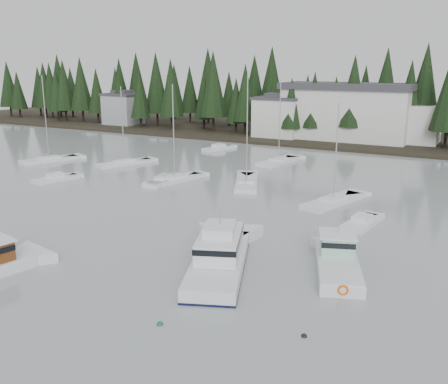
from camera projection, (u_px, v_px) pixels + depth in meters
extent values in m
plane|color=gray|center=(24.00, 349.00, 26.92)|extent=(260.00, 260.00, 0.00)
cube|color=black|center=(386.00, 134.00, 109.44)|extent=(240.00, 54.00, 1.00)
cube|color=silver|center=(279.00, 118.00, 101.40)|extent=(9.00, 7.00, 7.50)
cube|color=#38383D|center=(279.00, 98.00, 100.40)|extent=(9.54, 7.42, 0.50)
cube|color=#38383D|center=(279.00, 95.00, 100.25)|extent=(4.95, 3.85, 0.80)
cube|color=#999EA0|center=(123.00, 110.00, 122.60)|extent=(8.00, 7.00, 7.00)
cube|color=#38383D|center=(122.00, 94.00, 121.66)|extent=(8.48, 7.42, 0.50)
cube|color=#38383D|center=(122.00, 92.00, 121.51)|extent=(4.40, 3.85, 0.80)
cube|color=silver|center=(346.00, 114.00, 97.62)|extent=(24.00, 10.00, 10.00)
cube|color=#38383D|center=(348.00, 86.00, 96.30)|extent=(25.00, 11.00, 1.20)
cube|color=silver|center=(411.00, 124.00, 94.15)|extent=(10.00, 8.00, 7.00)
cube|color=white|center=(219.00, 267.00, 37.38)|extent=(7.85, 12.49, 1.74)
cube|color=black|center=(219.00, 269.00, 37.41)|extent=(7.91, 12.56, 0.24)
cube|color=white|center=(220.00, 243.00, 37.53)|extent=(5.11, 6.90, 1.58)
cube|color=black|center=(220.00, 239.00, 37.44)|extent=(5.21, 6.99, 0.44)
cube|color=white|center=(220.00, 229.00, 37.25)|extent=(3.21, 3.71, 0.71)
cylinder|color=#A5A8AD|center=(220.00, 218.00, 37.03)|extent=(0.10, 0.10, 1.20)
cube|color=white|center=(338.00, 271.00, 36.84)|extent=(5.77, 9.06, 1.39)
cube|color=white|center=(338.00, 262.00, 36.66)|extent=(5.65, 8.88, 0.13)
cube|color=#A0D2BB|center=(337.00, 244.00, 38.11)|extent=(3.19, 3.26, 1.50)
cube|color=white|center=(338.00, 234.00, 37.91)|extent=(3.59, 3.68, 0.13)
cube|color=black|center=(337.00, 240.00, 38.04)|extent=(3.26, 3.32, 0.43)
cylinder|color=#A5A8AD|center=(338.00, 223.00, 37.68)|extent=(0.08, 0.08, 1.71)
torus|color=#F2590C|center=(343.00, 290.00, 32.63)|extent=(0.75, 0.40, 0.75)
cube|color=white|center=(333.00, 203.00, 55.16)|extent=(5.16, 9.58, 1.05)
cube|color=white|center=(334.00, 198.00, 55.00)|extent=(2.67, 3.53, 0.30)
cylinder|color=#A5A8AD|center=(336.00, 152.00, 53.72)|extent=(0.14, 0.14, 10.49)
cube|color=white|center=(279.00, 163.00, 77.53)|extent=(4.19, 9.35, 1.05)
cube|color=white|center=(279.00, 159.00, 77.37)|extent=(2.44, 3.33, 0.30)
cylinder|color=#A5A8AD|center=(280.00, 120.00, 75.88)|extent=(0.14, 0.14, 12.19)
cube|color=white|center=(125.00, 165.00, 76.28)|extent=(5.49, 9.01, 1.05)
cube|color=white|center=(124.00, 161.00, 76.11)|extent=(2.68, 3.39, 0.30)
cylinder|color=#A5A8AD|center=(123.00, 125.00, 74.74)|extent=(0.14, 0.14, 11.23)
cube|color=white|center=(175.00, 182.00, 65.39)|extent=(4.43, 9.06, 1.05)
cube|color=white|center=(175.00, 177.00, 65.23)|extent=(2.35, 3.29, 0.30)
cylinder|color=#A5A8AD|center=(174.00, 132.00, 63.77)|extent=(0.14, 0.14, 11.98)
cube|color=white|center=(247.00, 184.00, 63.90)|extent=(6.62, 10.30, 1.05)
cube|color=white|center=(247.00, 179.00, 63.73)|extent=(3.14, 3.90, 0.30)
cylinder|color=#A5A8AD|center=(247.00, 127.00, 62.07)|extent=(0.14, 0.14, 13.59)
cube|color=white|center=(49.00, 161.00, 78.89)|extent=(5.69, 9.29, 1.05)
cube|color=white|center=(49.00, 157.00, 78.72)|extent=(2.87, 3.51, 0.30)
cylinder|color=#A5A8AD|center=(45.00, 118.00, 77.16)|extent=(0.14, 0.14, 12.75)
cube|color=white|center=(56.00, 180.00, 65.78)|extent=(3.66, 6.30, 0.90)
cube|color=white|center=(55.00, 175.00, 65.61)|extent=(1.94, 2.22, 0.55)
cube|color=white|center=(362.00, 225.00, 47.61)|extent=(2.93, 6.05, 0.90)
cube|color=white|center=(362.00, 218.00, 47.43)|extent=(1.72, 2.04, 0.55)
cube|color=white|center=(218.00, 149.00, 89.65)|extent=(3.79, 6.84, 0.90)
cube|color=white|center=(218.00, 145.00, 89.48)|extent=(1.98, 2.39, 0.55)
cube|color=white|center=(163.00, 182.00, 64.64)|extent=(2.68, 6.96, 0.90)
cube|color=white|center=(163.00, 177.00, 64.46)|extent=(1.65, 2.28, 0.55)
sphere|color=#145933|center=(160.00, 325.00, 29.48)|extent=(0.40, 0.40, 0.40)
sphere|color=black|center=(304.00, 337.00, 28.19)|extent=(0.36, 0.36, 0.36)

